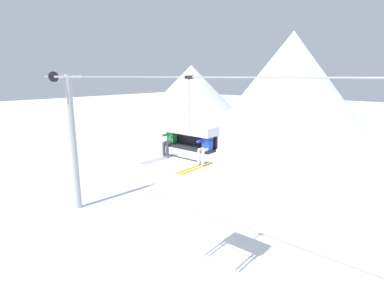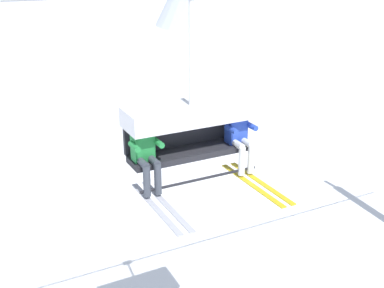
% 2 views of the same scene
% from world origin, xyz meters
% --- Properties ---
extents(chairlift_chair, '(2.07, 0.74, 2.86)m').
position_xyz_m(chairlift_chair, '(1.30, -0.73, 5.98)').
color(chairlift_chair, '#232328').
extents(skier_green, '(0.46, 1.70, 1.23)m').
position_xyz_m(skier_green, '(0.47, -0.95, 5.68)').
color(skier_green, '#23843D').
extents(skier_blue, '(0.46, 1.70, 1.23)m').
position_xyz_m(skier_blue, '(2.13, -0.95, 5.68)').
color(skier_blue, '#2847B7').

